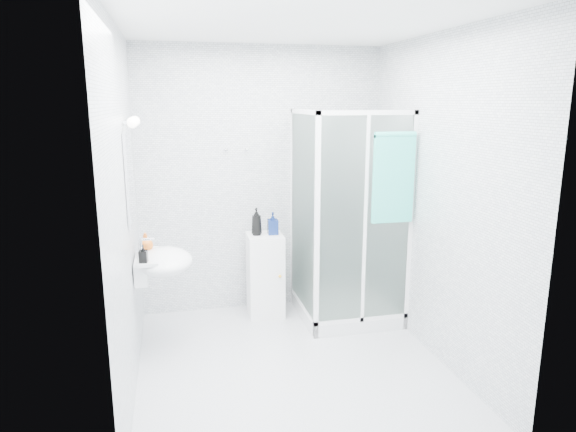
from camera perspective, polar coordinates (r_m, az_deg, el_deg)
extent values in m
cube|color=silver|center=(3.84, 0.44, 1.04)|extent=(2.40, 2.60, 2.60)
cube|color=silver|center=(4.29, 0.41, -16.18)|extent=(2.40, 2.60, 0.01)
cube|color=white|center=(3.80, 0.48, 20.57)|extent=(2.40, 2.60, 0.01)
cube|color=white|center=(5.20, 6.40, -10.23)|extent=(0.90, 0.90, 0.12)
cube|color=white|center=(4.67, 1.89, 11.49)|extent=(0.04, 0.90, 0.04)
cube|color=white|center=(4.39, 8.90, 11.28)|extent=(0.90, 0.04, 0.04)
cube|color=white|center=(4.38, 3.24, -1.55)|extent=(0.04, 0.04, 2.00)
cube|color=white|center=(4.78, 1.70, 0.14)|extent=(0.02, 0.82, 1.84)
cube|color=white|center=(4.50, 8.54, -0.77)|extent=(0.82, 0.02, 1.84)
cube|color=white|center=(4.51, 8.50, -0.74)|extent=(0.03, 0.04, 1.84)
cylinder|color=silver|center=(5.21, 5.33, 4.61)|extent=(0.02, 0.02, 1.00)
cylinder|color=silver|center=(5.14, 5.55, 9.76)|extent=(0.09, 0.05, 0.09)
cylinder|color=silver|center=(5.31, 5.68, 1.46)|extent=(0.12, 0.04, 0.12)
cylinder|color=silver|center=(4.48, 12.38, 8.60)|extent=(0.03, 0.05, 0.03)
cube|color=white|center=(4.33, -15.94, -5.67)|extent=(0.10, 0.40, 0.18)
ellipsoid|color=white|center=(4.30, -13.58, -4.93)|extent=(0.46, 0.56, 0.20)
cube|color=white|center=(4.29, -15.22, -4.36)|extent=(0.16, 0.50, 0.02)
cylinder|color=silver|center=(4.27, -16.08, -3.37)|extent=(0.04, 0.04, 0.16)
cylinder|color=silver|center=(4.26, -15.46, -2.50)|extent=(0.12, 0.02, 0.02)
cube|color=white|center=(4.16, -17.18, 4.17)|extent=(0.02, 0.60, 0.70)
cylinder|color=silver|center=(3.97, -17.51, 9.86)|extent=(0.05, 0.04, 0.04)
sphere|color=white|center=(3.96, -16.93, 9.90)|extent=(0.08, 0.08, 0.08)
cylinder|color=silver|center=(4.28, -17.20, 10.04)|extent=(0.05, 0.04, 0.04)
sphere|color=white|center=(4.28, -16.66, 10.08)|extent=(0.08, 0.08, 0.08)
cylinder|color=silver|center=(4.98, -6.93, 7.33)|extent=(0.02, 0.04, 0.02)
sphere|color=silver|center=(4.95, -6.90, 7.30)|extent=(0.03, 0.03, 0.03)
cylinder|color=silver|center=(5.00, -4.63, 7.40)|extent=(0.02, 0.04, 0.02)
sphere|color=silver|center=(4.98, -4.59, 7.38)|extent=(0.03, 0.03, 0.03)
cube|color=white|center=(5.06, -2.54, -6.57)|extent=(0.35, 0.35, 0.82)
cube|color=white|center=(4.91, -2.19, -7.19)|extent=(0.30, 0.02, 0.70)
sphere|color=#F6AD22|center=(4.90, -0.91, -6.71)|extent=(0.03, 0.03, 0.03)
cube|color=#32C0AD|center=(4.48, 11.63, 4.02)|extent=(0.37, 0.04, 0.75)
cylinder|color=#32C0AD|center=(4.44, 11.85, 8.83)|extent=(0.37, 0.05, 0.05)
imported|color=black|center=(4.90, -3.52, -0.62)|extent=(0.13, 0.13, 0.26)
imported|color=navy|center=(4.93, -1.70, -0.82)|extent=(0.10, 0.10, 0.22)
imported|color=#CA5D17|center=(4.37, -15.56, -2.84)|extent=(0.14, 0.14, 0.16)
imported|color=black|center=(4.09, -15.79, -4.05)|extent=(0.07, 0.07, 0.14)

